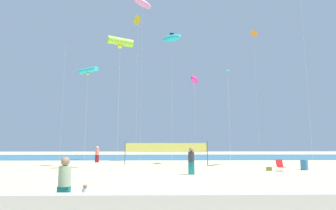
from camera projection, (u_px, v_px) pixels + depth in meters
ground_plane at (158, 178)px, 16.52m from camera, size 120.00×120.00×0.00m
ocean_band at (160, 157)px, 44.36m from camera, size 120.00×20.00×0.01m
boardwalk_ledge at (152, 208)px, 7.24m from camera, size 28.00×0.44×0.74m
mother_figure at (64, 182)px, 8.44m from camera, size 0.38×0.38×1.67m
toddler_figure at (85, 197)px, 8.44m from camera, size 0.19×0.19×0.82m
beachgoer_coral_shirt at (97, 154)px, 30.87m from camera, size 0.42×0.42×1.85m
beachgoer_charcoal_shirt at (191, 160)px, 18.59m from camera, size 0.43×0.43×1.87m
folding_beach_chair at (280, 165)px, 20.89m from camera, size 0.52×0.65×0.89m
trash_barrel at (304, 165)px, 21.75m from camera, size 0.57×0.57×0.82m
volleyball_net at (166, 148)px, 27.18m from camera, size 8.38×1.05×2.40m
beach_handbag at (269, 169)px, 21.05m from camera, size 0.38×0.19×0.30m
kite_magenta_inflatable at (194, 80)px, 29.16m from camera, size 1.33×2.23×9.53m
kite_green_diamond at (228, 75)px, 23.32m from camera, size 0.38×0.38×8.57m
kite_yellow_delta at (138, 21)px, 38.21m from camera, size 1.40×1.22×20.18m
kite_cyan_tube at (88, 71)px, 26.32m from camera, size 2.18×1.63×9.48m
kite_cyan_inflatable at (172, 38)px, 33.35m from camera, size 2.60×1.82×15.77m
kite_orange_delta at (254, 34)px, 38.11m from camera, size 0.95×0.46×18.03m
kite_pink_diamond at (65, 55)px, 37.42m from camera, size 0.50×0.50×15.73m
kite_pink_inflatable at (142, 3)px, 36.40m from camera, size 3.01×2.15×21.86m
kite_lime_tube at (120, 42)px, 23.94m from camera, size 2.34×1.64×11.47m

